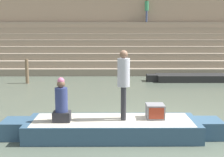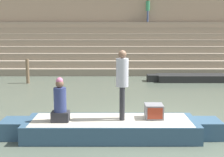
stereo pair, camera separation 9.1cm
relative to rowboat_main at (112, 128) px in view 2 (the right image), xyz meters
name	(u,v)px [view 2 (the right image)]	position (x,y,z in m)	size (l,w,h in m)	color
ground_plane	(158,126)	(1.35, 0.92, -0.24)	(120.00, 120.00, 0.00)	#566051
ghat_steps	(132,52)	(1.35, 14.33, 0.94)	(36.00, 5.52, 3.34)	gray
back_wall	(130,10)	(1.35, 16.88, 4.08)	(34.20, 1.28, 8.69)	tan
rowboat_main	(112,128)	(0.00, 0.00, 0.00)	(5.68, 1.52, 0.46)	#33516B
person_standing	(123,80)	(0.29, 0.07, 1.26)	(0.32, 0.32, 1.80)	#28282D
person_rowing	(61,103)	(-1.29, -0.11, 0.68)	(0.44, 0.35, 1.13)	#28282D
tv_set	(155,111)	(1.13, 0.16, 0.40)	(0.47, 0.49, 0.37)	slate
moored_boat_shore	(195,78)	(4.49, 8.93, -0.05)	(5.09, 1.26, 0.36)	black
mooring_post	(29,71)	(-4.38, 8.26, 0.40)	(0.17, 0.17, 1.28)	brown
person_on_steps	(149,8)	(2.70, 15.94, 4.12)	(0.29, 0.29, 1.74)	#3D4C75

